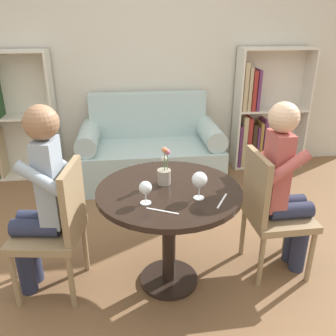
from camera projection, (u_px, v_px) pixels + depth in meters
The scene contains 15 objects.
ground_plane at pixel (169, 280), 2.50m from camera, with size 16.00×16.00×0.00m, color brown.
back_wall at pixel (146, 51), 3.91m from camera, with size 5.20×0.05×2.70m.
round_table at pixel (169, 210), 2.27m from camera, with size 0.91×0.91×0.72m.
couch at pixel (150, 152), 3.94m from camera, with size 1.53×0.80×0.92m.
bookshelf_left at pixel (5, 117), 3.87m from camera, with size 0.84×0.28×1.39m.
bookshelf_right at pixel (260, 116), 4.21m from camera, with size 0.84×0.28×1.39m.
chair_left at pixel (58, 225), 2.25m from camera, with size 0.48×0.48×0.90m.
chair_right at pixel (270, 209), 2.44m from camera, with size 0.43×0.43×0.90m.
person_left at pixel (40, 199), 2.19m from camera, with size 0.45×0.38×1.26m.
person_right at pixel (285, 188), 2.39m from camera, with size 0.42×0.35×1.23m.
wine_glass_left at pixel (145, 188), 2.01m from camera, with size 0.08×0.08×0.14m.
wine_glass_right at pixel (200, 180), 2.05m from camera, with size 0.09×0.09×0.17m.
flower_vase at pixel (164, 173), 2.25m from camera, with size 0.09×0.09×0.25m.
knife_left_setting at pixel (162, 211), 1.96m from camera, with size 0.18×0.09×0.00m.
fork_left_setting at pixel (222, 201), 2.07m from camera, with size 0.11×0.17×0.00m.
Camera 1 is at (-0.24, -1.96, 1.72)m, focal length 38.00 mm.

